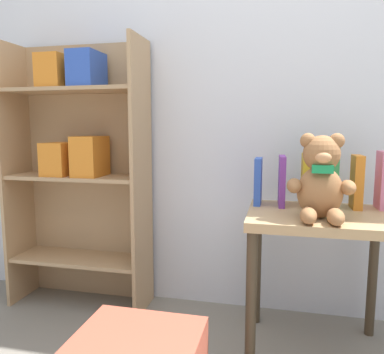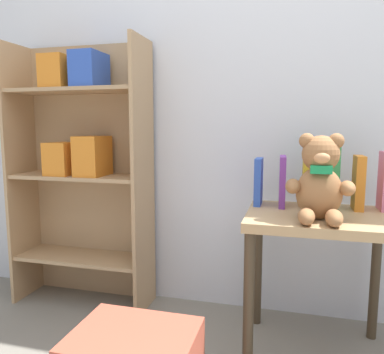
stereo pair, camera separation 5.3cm
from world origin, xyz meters
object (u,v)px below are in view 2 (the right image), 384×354
book_standing_green (332,177)px  book_standing_orange (358,183)px  teddy_bear (320,181)px  book_standing_purple (282,181)px  display_table (319,239)px  book_standing_blue (259,182)px  bookshelf_side (83,159)px  book_standing_yellow (307,180)px

book_standing_green → book_standing_orange: size_ratio=1.16×
teddy_bear → book_standing_purple: size_ratio=1.47×
book_standing_green → display_table: bearing=-113.9°
book_standing_green → book_standing_purple: bearing=-180.0°
book_standing_blue → bookshelf_side: bearing=174.3°
bookshelf_side → teddy_bear: 1.19m
teddy_bear → book_standing_orange: 0.28m
book_standing_purple → book_standing_green: book_standing_green is taller
book_standing_green → book_standing_orange: book_standing_green is taller
teddy_bear → display_table: bearing=80.8°
display_table → teddy_bear: teddy_bear is taller
book_standing_purple → book_standing_green: size_ratio=0.83×
display_table → book_standing_purple: size_ratio=2.73×
display_table → book_standing_orange: size_ratio=2.65×
teddy_bear → book_standing_orange: (0.17, 0.22, -0.03)m
book_standing_yellow → book_standing_green: 0.10m
book_standing_purple → teddy_bear: bearing=-59.6°
book_standing_purple → display_table: bearing=-40.4°
book_standing_purple → book_standing_green: 0.20m
teddy_bear → book_standing_yellow: 0.24m
display_table → book_standing_blue: (-0.25, 0.12, 0.20)m
teddy_bear → book_standing_orange: teddy_bear is taller
book_standing_yellow → book_standing_orange: book_standing_yellow is taller
book_standing_blue → book_standing_green: (0.30, 0.00, 0.03)m
display_table → teddy_bear: (-0.02, -0.09, 0.24)m
display_table → teddy_bear: size_ratio=1.86×
book_standing_blue → book_standing_orange: (0.40, 0.00, 0.01)m
bookshelf_side → book_standing_purple: bookshelf_side is taller
book_standing_blue → teddy_bear: bearing=-42.3°
display_table → book_standing_green: size_ratio=2.28×
display_table → book_standing_blue: 0.35m
display_table → book_standing_green: book_standing_green is taller
book_standing_yellow → book_standing_orange: bearing=-2.7°
book_standing_purple → book_standing_orange: 0.30m
teddy_bear → book_standing_orange: size_ratio=1.42×
display_table → book_standing_green: bearing=68.6°
teddy_bear → book_standing_yellow: (-0.04, 0.23, -0.03)m
book_standing_blue → book_standing_yellow: size_ratio=0.91×
bookshelf_side → book_standing_blue: (0.91, -0.10, -0.07)m
book_standing_yellow → book_standing_orange: (0.20, -0.01, -0.00)m
bookshelf_side → book_standing_yellow: size_ratio=6.01×
book_standing_purple → book_standing_orange: size_ratio=0.97×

